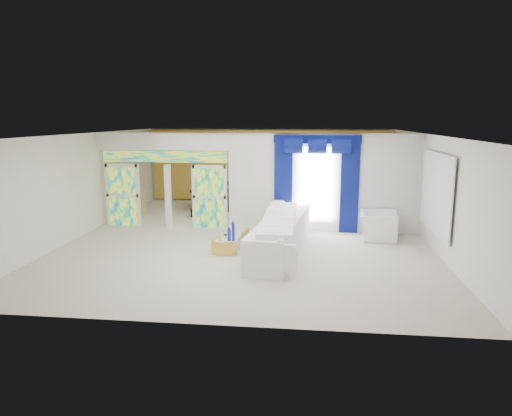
# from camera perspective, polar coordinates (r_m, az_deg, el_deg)

# --- Properties ---
(floor) EXTENTS (12.00, 12.00, 0.00)m
(floor) POSITION_cam_1_polar(r_m,az_deg,el_deg) (13.78, -0.67, -3.52)
(floor) COLOR #B7AF9E
(floor) RESTS_ON ground
(dividing_wall) EXTENTS (5.70, 0.18, 3.00)m
(dividing_wall) POSITION_cam_1_polar(r_m,az_deg,el_deg) (14.38, 8.37, 3.06)
(dividing_wall) COLOR white
(dividing_wall) RESTS_ON ground
(dividing_header) EXTENTS (4.30, 0.18, 0.55)m
(dividing_header) POSITION_cam_1_polar(r_m,az_deg,el_deg) (14.96, -11.20, 7.99)
(dividing_header) COLOR white
(dividing_header) RESTS_ON dividing_wall
(stained_panel_left) EXTENTS (0.95, 0.04, 2.00)m
(stained_panel_left) POSITION_cam_1_polar(r_m,az_deg,el_deg) (15.63, -15.95, 1.53)
(stained_panel_left) COLOR #994C3F
(stained_panel_left) RESTS_ON ground
(stained_panel_right) EXTENTS (0.95, 0.04, 2.00)m
(stained_panel_right) POSITION_cam_1_polar(r_m,az_deg,el_deg) (14.78, -5.68, 1.38)
(stained_panel_right) COLOR #994C3F
(stained_panel_right) RESTS_ON ground
(stained_transom) EXTENTS (4.00, 0.05, 0.35)m
(stained_transom) POSITION_cam_1_polar(r_m,az_deg,el_deg) (14.99, -11.14, 6.18)
(stained_transom) COLOR #994C3F
(stained_transom) RESTS_ON dividing_header
(window_pane) EXTENTS (1.00, 0.02, 2.30)m
(window_pane) POSITION_cam_1_polar(r_m,az_deg,el_deg) (14.28, 7.37, 2.83)
(window_pane) COLOR white
(window_pane) RESTS_ON dividing_wall
(blue_drape_left) EXTENTS (0.55, 0.10, 2.80)m
(blue_drape_left) POSITION_cam_1_polar(r_m,az_deg,el_deg) (14.27, 3.35, 2.70)
(blue_drape_left) COLOR #0A044D
(blue_drape_left) RESTS_ON ground
(blue_drape_right) EXTENTS (0.55, 0.10, 2.80)m
(blue_drape_right) POSITION_cam_1_polar(r_m,az_deg,el_deg) (14.31, 11.38, 2.52)
(blue_drape_right) COLOR #0A044D
(blue_drape_right) RESTS_ON ground
(blue_pelmet) EXTENTS (2.60, 0.12, 0.25)m
(blue_pelmet) POSITION_cam_1_polar(r_m,az_deg,el_deg) (14.12, 7.51, 8.33)
(blue_pelmet) COLOR #0A044D
(blue_pelmet) RESTS_ON dividing_wall
(wall_mirror) EXTENTS (0.04, 2.70, 1.90)m
(wall_mirror) POSITION_cam_1_polar(r_m,az_deg,el_deg) (12.80, 21.22, 1.70)
(wall_mirror) COLOR white
(wall_mirror) RESTS_ON ground
(gold_curtains) EXTENTS (9.70, 0.12, 2.90)m
(gold_curtains) POSITION_cam_1_polar(r_m,az_deg,el_deg) (19.31, 1.53, 5.17)
(gold_curtains) COLOR #B9812C
(gold_curtains) RESTS_ON ground
(white_sofa) EXTENTS (1.49, 4.48, 0.84)m
(white_sofa) POSITION_cam_1_polar(r_m,az_deg,el_deg) (12.17, 3.03, -3.46)
(white_sofa) COLOR white
(white_sofa) RESTS_ON ground
(coffee_table) EXTENTS (0.77, 1.74, 0.37)m
(coffee_table) POSITION_cam_1_polar(r_m,az_deg,el_deg) (12.66, -3.02, -3.97)
(coffee_table) COLOR gold
(coffee_table) RESTS_ON ground
(console_table) EXTENTS (1.19, 0.41, 0.39)m
(console_table) POSITION_cam_1_polar(r_m,az_deg,el_deg) (14.25, 3.93, -2.25)
(console_table) COLOR white
(console_table) RESTS_ON ground
(table_lamp) EXTENTS (0.36, 0.36, 0.58)m
(table_lamp) POSITION_cam_1_polar(r_m,az_deg,el_deg) (14.16, 2.74, -0.30)
(table_lamp) COLOR white
(table_lamp) RESTS_ON console_table
(armchair) EXTENTS (1.18, 1.31, 0.78)m
(armchair) POSITION_cam_1_polar(r_m,az_deg,el_deg) (13.91, 14.71, -2.11)
(armchair) COLOR white
(armchair) RESTS_ON ground
(grand_piano) EXTENTS (1.54, 1.92, 0.90)m
(grand_piano) POSITION_cam_1_polar(r_m,az_deg,el_deg) (18.19, -5.31, 1.43)
(grand_piano) COLOR black
(grand_piano) RESTS_ON ground
(piano_bench) EXTENTS (0.91, 0.43, 0.29)m
(piano_bench) POSITION_cam_1_polar(r_m,az_deg,el_deg) (16.71, -6.42, -0.50)
(piano_bench) COLOR black
(piano_bench) RESTS_ON ground
(tv_console) EXTENTS (0.59, 0.55, 0.80)m
(tv_console) POSITION_cam_1_polar(r_m,az_deg,el_deg) (17.67, -14.33, 0.68)
(tv_console) COLOR tan
(tv_console) RESTS_ON ground
(chandelier) EXTENTS (0.60, 0.60, 0.60)m
(chandelier) POSITION_cam_1_polar(r_m,az_deg,el_deg) (17.12, -6.97, 8.22)
(chandelier) COLOR gold
(chandelier) RESTS_ON ceiling
(decanters) EXTENTS (0.17, 1.11, 0.25)m
(decanters) POSITION_cam_1_polar(r_m,az_deg,el_deg) (12.53, -3.04, -2.80)
(decanters) COLOR silver
(decanters) RESTS_ON coffee_table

